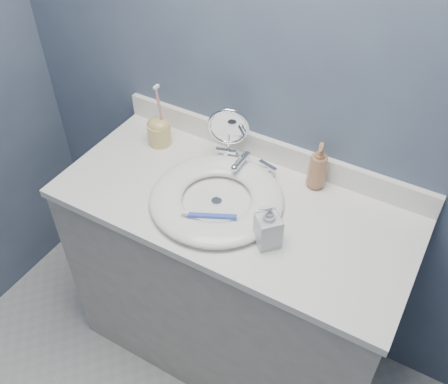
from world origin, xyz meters
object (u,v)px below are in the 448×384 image
Objects in this scene: toothbrush_holder at (159,130)px; soap_bottle_clear at (268,225)px; makeup_mirror at (228,133)px; soap_bottle_amber at (318,166)px.

soap_bottle_clear is at bearing -23.55° from toothbrush_holder.
makeup_mirror is 0.86× the size of toothbrush_holder.
soap_bottle_amber is 0.32m from soap_bottle_clear.
toothbrush_holder reaches higher than soap_bottle_amber.
soap_bottle_amber is at bearing 128.20° from soap_bottle_clear.
toothbrush_holder reaches higher than makeup_mirror.
soap_bottle_amber reaches higher than soap_bottle_clear.
toothbrush_holder is (-0.28, -0.04, -0.06)m from makeup_mirror.
makeup_mirror is at bearing 178.97° from soap_bottle_clear.
soap_bottle_amber is (0.33, 0.02, -0.03)m from makeup_mirror.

